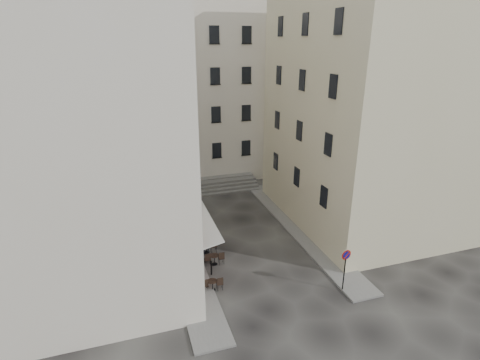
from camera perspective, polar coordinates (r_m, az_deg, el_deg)
name	(u,v)px	position (r m, az deg, el deg)	size (l,w,h in m)	color
ground	(256,257)	(25.38, 2.39, -11.70)	(90.00, 90.00, 0.00)	black
sidewalk_left	(178,238)	(27.79, -9.36, -8.77)	(2.00, 22.00, 0.12)	slate
sidewalk_right	(297,227)	(29.33, 8.72, -7.08)	(2.00, 18.00, 0.12)	slate
building_left	(64,102)	(23.55, -25.28, 10.75)	(12.20, 16.20, 20.60)	beige
building_right	(374,101)	(30.02, 19.81, 11.25)	(12.20, 14.20, 18.60)	beige
building_back	(184,84)	(39.90, -8.46, 14.21)	(18.20, 10.20, 18.60)	beige
cafe_storefront	(187,235)	(24.34, -8.06, -8.30)	(1.74, 7.30, 3.50)	#43090D
stone_steps	(211,186)	(36.03, -4.44, -0.93)	(9.00, 3.15, 0.80)	#5D5B58
bollard_near	(211,267)	(23.51, -4.40, -13.11)	(0.12, 0.12, 0.98)	black
bollard_mid	(199,240)	(26.44, -6.20, -9.07)	(0.12, 0.12, 0.98)	black
bollard_far	(190,219)	(29.49, -7.61, -5.84)	(0.12, 0.12, 0.98)	black
no_parking_sign	(345,262)	(22.13, 15.78, -11.99)	(0.62, 0.12, 2.70)	black
bistro_table_a	(212,284)	(22.27, -4.26, -15.55)	(1.20, 0.56, 0.84)	black
bistro_table_b	(214,259)	(24.47, -3.93, -11.85)	(1.24, 0.58, 0.87)	black
bistro_table_c	(206,246)	(25.68, -5.17, -10.04)	(1.40, 0.66, 0.99)	black
bistro_table_d	(204,233)	(27.58, -5.48, -7.98)	(1.15, 0.54, 0.81)	black
bistro_table_e	(189,227)	(28.24, -7.79, -7.16)	(1.40, 0.66, 0.98)	black
pedestrian	(205,241)	(25.51, -5.29, -9.27)	(0.65, 0.43, 1.78)	black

